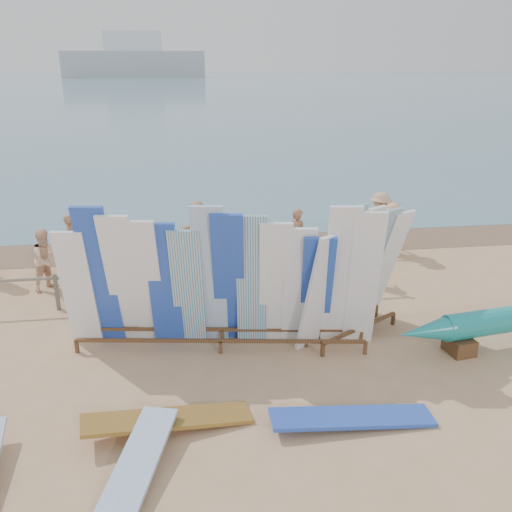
{
  "coord_description": "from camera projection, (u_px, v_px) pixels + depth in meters",
  "views": [
    {
      "loc": [
        1.01,
        -9.19,
        5.6
      ],
      "look_at": [
        2.69,
        2.66,
        1.23
      ],
      "focal_mm": 38.0,
      "sensor_mm": 36.0,
      "label": 1
    }
  ],
  "objects": [
    {
      "name": "stroller",
      "position": [
        229.0,
        267.0,
        14.19
      ],
      "size": [
        0.86,
        1.0,
        1.16
      ],
      "rotation": [
        0.0,
        0.0,
        -0.4
      ],
      "color": "#B61413",
      "rests_on": "ground"
    },
    {
      "name": "beachgoer_extra_0",
      "position": [
        392.0,
        230.0,
        16.01
      ],
      "size": [
        0.89,
        1.16,
        1.66
      ],
      "primitive_type": "imported",
      "rotation": [
        0.0,
        0.0,
        5.2
      ],
      "color": "tan",
      "rests_on": "ground"
    },
    {
      "name": "flat_board_b",
      "position": [
        133.0,
        487.0,
        7.53
      ],
      "size": [
        1.3,
        2.74,
        0.36
      ],
      "primitive_type": "cube",
      "rotation": [
        0.11,
        0.0,
        -0.29
      ],
      "color": "#86A9D6",
      "rests_on": "ground"
    },
    {
      "name": "distant_ship",
      "position": [
        134.0,
        60.0,
        174.39
      ],
      "size": [
        45.0,
        8.0,
        14.0
      ],
      "color": "#999EA3",
      "rests_on": "ocean"
    },
    {
      "name": "beachgoer_5",
      "position": [
        198.0,
        229.0,
        16.05
      ],
      "size": [
        1.38,
        1.57,
        1.71
      ],
      "primitive_type": "imported",
      "rotation": [
        0.0,
        0.0,
        4.05
      ],
      "color": "beige",
      "rests_on": "ground"
    },
    {
      "name": "beachgoer_9",
      "position": [
        379.0,
        222.0,
        16.49
      ],
      "size": [
        1.06,
        1.27,
        1.85
      ],
      "primitive_type": "imported",
      "rotation": [
        0.0,
        0.0,
        4.14
      ],
      "color": "tan",
      "rests_on": "ground"
    },
    {
      "name": "ocean",
      "position": [
        172.0,
        84.0,
        129.41
      ],
      "size": [
        320.0,
        240.0,
        0.02
      ],
      "primitive_type": "cube",
      "color": "slate",
      "rests_on": "ground"
    },
    {
      "name": "beachgoer_1",
      "position": [
        73.0,
        242.0,
        15.11
      ],
      "size": [
        0.47,
        0.65,
        1.59
      ],
      "primitive_type": "imported",
      "rotation": [
        0.0,
        0.0,
        1.86
      ],
      "color": "#8C6042",
      "rests_on": "ground"
    },
    {
      "name": "beachgoer_4",
      "position": [
        109.0,
        259.0,
        13.59
      ],
      "size": [
        0.92,
        1.08,
        1.72
      ],
      "primitive_type": "imported",
      "rotation": [
        0.0,
        0.0,
        4.13
      ],
      "color": "#8C6042",
      "rests_on": "ground"
    },
    {
      "name": "side_surfboard_rack",
      "position": [
        355.0,
        276.0,
        11.19
      ],
      "size": [
        2.65,
        2.0,
        3.04
      ],
      "rotation": [
        0.0,
        0.0,
        0.53
      ],
      "color": "brown",
      "rests_on": "ground"
    },
    {
      "name": "main_surfboard_rack",
      "position": [
        220.0,
        285.0,
        10.69
      ],
      "size": [
        6.3,
        1.6,
        3.12
      ],
      "rotation": [
        0.0,
        0.0,
        -0.15
      ],
      "color": "brown",
      "rests_on": "ground"
    },
    {
      "name": "ground",
      "position": [
        136.0,
        370.0,
        10.34
      ],
      "size": [
        160.0,
        160.0,
        0.0
      ],
      "primitive_type": "plane",
      "color": "tan",
      "rests_on": "ground"
    },
    {
      "name": "beachgoer_2",
      "position": [
        46.0,
        259.0,
        13.76
      ],
      "size": [
        0.8,
        0.83,
        1.61
      ],
      "primitive_type": "imported",
      "rotation": [
        0.0,
        0.0,
        0.85
      ],
      "color": "beige",
      "rests_on": "ground"
    },
    {
      "name": "flat_board_c",
      "position": [
        169.0,
        429.0,
        8.7
      ],
      "size": [
        2.74,
        0.98,
        0.39
      ],
      "primitive_type": "cube",
      "rotation": [
        0.12,
        0.0,
        1.73
      ],
      "color": "olive",
      "rests_on": "ground"
    },
    {
      "name": "beachgoer_7",
      "position": [
        297.0,
        237.0,
        15.41
      ],
      "size": [
        0.65,
        0.68,
        1.66
      ],
      "primitive_type": "imported",
      "rotation": [
        0.0,
        0.0,
        2.28
      ],
      "color": "#8C6042",
      "rests_on": "ground"
    },
    {
      "name": "beach_chair_right",
      "position": [
        214.0,
        276.0,
        14.15
      ],
      "size": [
        0.7,
        0.72,
        0.91
      ],
      "rotation": [
        0.0,
        0.0,
        0.25
      ],
      "color": "#B61413",
      "rests_on": "ground"
    },
    {
      "name": "wet_sand_strip",
      "position": [
        151.0,
        248.0,
        17.03
      ],
      "size": [
        40.0,
        2.6,
        0.01
      ],
      "primitive_type": "cube",
      "color": "brown",
      "rests_on": "ground"
    },
    {
      "name": "beach_chair_left",
      "position": [
        165.0,
        277.0,
        14.02
      ],
      "size": [
        0.86,
        0.87,
        0.97
      ],
      "rotation": [
        0.0,
        0.0,
        -0.6
      ],
      "color": "#B61413",
      "rests_on": "ground"
    },
    {
      "name": "flat_board_d",
      "position": [
        352.0,
        423.0,
        8.83
      ],
      "size": [
        2.71,
        0.6,
        0.24
      ],
      "primitive_type": "cube",
      "rotation": [
        0.06,
        0.0,
        1.56
      ],
      "color": "blue",
      "rests_on": "ground"
    },
    {
      "name": "fence",
      "position": [
        143.0,
        280.0,
        12.91
      ],
      "size": [
        12.08,
        0.08,
        0.9
      ],
      "color": "#776D5A",
      "rests_on": "ground"
    },
    {
      "name": "vendor_table",
      "position": [
        278.0,
        313.0,
        11.74
      ],
      "size": [
        0.94,
        0.67,
        1.24
      ],
      "rotation": [
        0.0,
        0.0,
        0.01
      ],
      "color": "brown",
      "rests_on": "ground"
    },
    {
      "name": "beachgoer_10",
      "position": [
        351.0,
        250.0,
        14.31
      ],
      "size": [
        1.01,
        0.47,
        1.7
      ],
      "primitive_type": "imported",
      "rotation": [
        0.0,
        0.0,
        3.1
      ],
      "color": "#8C6042",
      "rests_on": "ground"
    }
  ]
}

